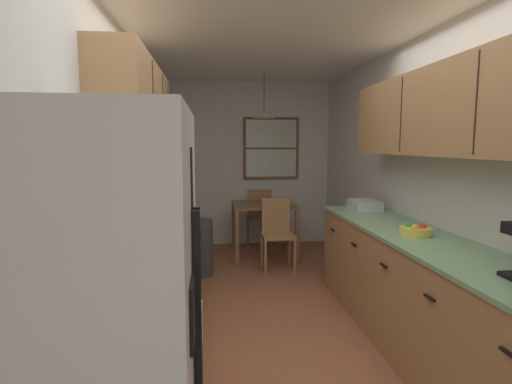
# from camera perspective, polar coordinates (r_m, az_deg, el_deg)

# --- Properties ---
(ground_plane) EXTENTS (12.00, 12.00, 0.00)m
(ground_plane) POSITION_cam_1_polar(r_m,az_deg,el_deg) (4.00, 2.30, -16.50)
(ground_plane) COLOR #995B3D
(wall_left) EXTENTS (0.10, 9.00, 2.55)m
(wall_left) POSITION_cam_1_polar(r_m,az_deg,el_deg) (3.73, -18.59, 1.72)
(wall_left) COLOR silver
(wall_left) RESTS_ON ground
(wall_right) EXTENTS (0.10, 9.00, 2.55)m
(wall_right) POSITION_cam_1_polar(r_m,az_deg,el_deg) (4.11, 21.33, 2.06)
(wall_right) COLOR silver
(wall_right) RESTS_ON ground
(wall_back) EXTENTS (4.40, 0.10, 2.55)m
(wall_back) POSITION_cam_1_polar(r_m,az_deg,el_deg) (6.31, -1.29, 4.03)
(wall_back) COLOR silver
(wall_back) RESTS_ON ground
(ceiling_slab) EXTENTS (4.40, 9.00, 0.08)m
(ceiling_slab) POSITION_cam_1_polar(r_m,az_deg,el_deg) (3.81, 2.50, 22.14)
(ceiling_slab) COLOR white
(refrigerator) EXTENTS (0.69, 0.77, 1.71)m
(refrigerator) POSITION_cam_1_polar(r_m,az_deg,el_deg) (1.66, -21.17, -19.70)
(refrigerator) COLOR white
(refrigerator) RESTS_ON ground
(stove_range) EXTENTS (0.66, 0.64, 1.10)m
(stove_range) POSITION_cam_1_polar(r_m,az_deg,el_deg) (2.47, -16.84, -20.29)
(stove_range) COLOR silver
(stove_range) RESTS_ON ground
(microwave_over_range) EXTENTS (0.39, 0.59, 0.33)m
(microwave_over_range) POSITION_cam_1_polar(r_m,az_deg,el_deg) (2.23, -20.79, 7.89)
(microwave_over_range) COLOR silver
(counter_left) EXTENTS (0.64, 1.72, 0.90)m
(counter_left) POSITION_cam_1_polar(r_m,az_deg,el_deg) (3.55, -13.44, -11.97)
(counter_left) COLOR #A87A4C
(counter_left) RESTS_ON ground
(upper_cabinets_left) EXTENTS (0.33, 1.80, 0.72)m
(upper_cabinets_left) POSITION_cam_1_polar(r_m,az_deg,el_deg) (3.35, -16.65, 11.22)
(upper_cabinets_left) COLOR #A87A4C
(counter_right) EXTENTS (0.64, 3.13, 0.90)m
(counter_right) POSITION_cam_1_polar(r_m,az_deg,el_deg) (3.32, 22.81, -13.67)
(counter_right) COLOR #A87A4C
(counter_right) RESTS_ON ground
(upper_cabinets_right) EXTENTS (0.33, 2.81, 0.65)m
(upper_cabinets_right) POSITION_cam_1_polar(r_m,az_deg,el_deg) (3.16, 26.68, 10.51)
(upper_cabinets_right) COLOR #A87A4C
(dining_table) EXTENTS (0.87, 0.79, 0.75)m
(dining_table) POSITION_cam_1_polar(r_m,az_deg,el_deg) (5.61, 1.13, -2.98)
(dining_table) COLOR brown
(dining_table) RESTS_ON ground
(dining_chair_near) EXTENTS (0.40, 0.40, 0.90)m
(dining_chair_near) POSITION_cam_1_polar(r_m,az_deg,el_deg) (5.06, 3.06, -5.55)
(dining_chair_near) COLOR #A87A4C
(dining_chair_near) RESTS_ON ground
(dining_chair_far) EXTENTS (0.42, 0.42, 0.90)m
(dining_chair_far) POSITION_cam_1_polar(r_m,az_deg,el_deg) (6.22, 0.44, -3.20)
(dining_chair_far) COLOR #A87A4C
(dining_chair_far) RESTS_ON ground
(pendant_light) EXTENTS (0.30, 0.30, 0.60)m
(pendant_light) POSITION_cam_1_polar(r_m,az_deg,el_deg) (5.54, 1.17, 11.14)
(pendant_light) COLOR black
(back_window) EXTENTS (0.88, 0.05, 0.97)m
(back_window) POSITION_cam_1_polar(r_m,az_deg,el_deg) (6.28, 2.19, 6.31)
(back_window) COLOR brown
(trash_bin) EXTENTS (0.28, 0.28, 0.68)m
(trash_bin) POSITION_cam_1_polar(r_m,az_deg,el_deg) (4.90, -7.88, -7.94)
(trash_bin) COLOR #3F3F42
(trash_bin) RESTS_ON ground
(storage_canister) EXTENTS (0.10, 0.10, 0.19)m
(storage_canister) POSITION_cam_1_polar(r_m,az_deg,el_deg) (2.83, -15.22, -5.40)
(storage_canister) COLOR #265999
(storage_canister) RESTS_ON counter_left
(dish_towel) EXTENTS (0.02, 0.16, 0.24)m
(dish_towel) POSITION_cam_1_polar(r_m,az_deg,el_deg) (2.56, -7.95, -18.29)
(dish_towel) COLOR white
(fruit_bowl) EXTENTS (0.24, 0.24, 0.09)m
(fruit_bowl) POSITION_cam_1_polar(r_m,az_deg,el_deg) (3.25, 22.03, -5.14)
(fruit_bowl) COLOR #E5D14C
(fruit_bowl) RESTS_ON counter_right
(dish_rack) EXTENTS (0.28, 0.34, 0.10)m
(dish_rack) POSITION_cam_1_polar(r_m,az_deg,el_deg) (4.35, 15.38, -1.79)
(dish_rack) COLOR silver
(dish_rack) RESTS_ON counter_right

